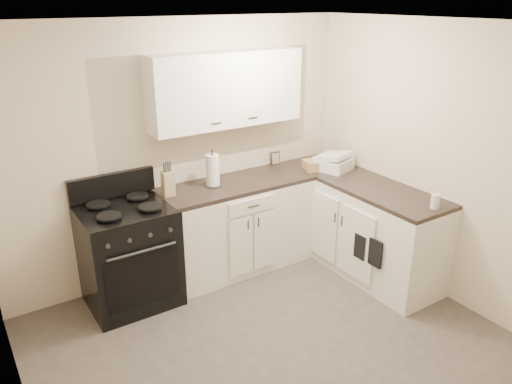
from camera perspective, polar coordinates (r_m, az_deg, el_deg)
floor at (r=4.13m, az=3.82°, el=-18.73°), size 3.60×3.60×0.00m
ceiling at (r=3.16m, az=4.99°, el=18.47°), size 3.60×3.60×0.00m
wall_back at (r=4.92m, az=-8.46°, el=4.55°), size 3.60×0.00×3.60m
wall_right at (r=4.71m, az=22.10°, el=2.40°), size 0.00×3.60×3.60m
wall_left at (r=2.87m, az=-26.25°, el=-10.47°), size 0.00×3.60×3.60m
base_cabinets_back at (r=5.14m, az=-2.25°, el=-4.04°), size 1.55×0.60×0.90m
base_cabinets_right at (r=5.28m, az=11.55°, el=-3.76°), size 0.60×1.90×0.90m
countertop_back at (r=4.95m, az=-2.33°, el=0.88°), size 1.55×0.60×0.04m
countertop_right at (r=5.10m, az=11.93°, el=1.02°), size 0.60×1.90×0.04m
upper_cabinets at (r=4.84m, az=-3.42°, el=11.66°), size 1.55×0.30×0.70m
stove at (r=4.70m, az=-14.27°, el=-7.20°), size 0.79×0.67×0.95m
knife_block at (r=4.66m, az=-10.01°, el=0.95°), size 0.11×0.10×0.23m
paper_towel at (r=4.83m, az=-4.97°, el=2.47°), size 0.17×0.17×0.31m
picture_frame at (r=5.47m, az=2.23°, el=3.89°), size 0.11×0.04×0.14m
wicker_basket at (r=5.36m, az=7.10°, el=3.14°), size 0.33×0.26×0.10m
countertop_grill at (r=5.36m, az=8.92°, el=3.16°), size 0.41×0.40×0.12m
glass_jar at (r=4.59m, az=19.81°, el=-1.03°), size 0.08×0.08×0.13m
oven_mitt_near at (r=4.71m, az=13.47°, el=-6.81°), size 0.02×0.15×0.27m
oven_mitt_far at (r=4.84m, az=11.79°, el=-6.16°), size 0.02×0.14×0.24m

